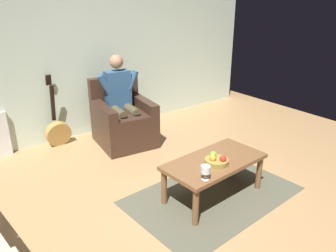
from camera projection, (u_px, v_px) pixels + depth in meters
ground_plane at (206, 213)px, 3.34m from camera, size 7.01×7.01×0.00m
wall_back at (82, 41)px, 4.78m from camera, size 6.24×0.06×2.78m
rug at (212, 195)px, 3.63m from camera, size 1.84×1.25×0.01m
armchair at (123, 122)px, 4.79m from camera, size 0.82×0.90×0.91m
person_seated at (121, 98)px, 4.68m from camera, size 0.61×0.59×1.25m
coffee_table at (214, 165)px, 3.49m from camera, size 1.11×0.61×0.43m
guitar at (58, 131)px, 4.74m from camera, size 0.35×0.23×1.01m
wine_glass_near at (206, 170)px, 3.07m from camera, size 0.09×0.09×0.14m
fruit_bowl at (217, 160)px, 3.38m from camera, size 0.24×0.24×0.11m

